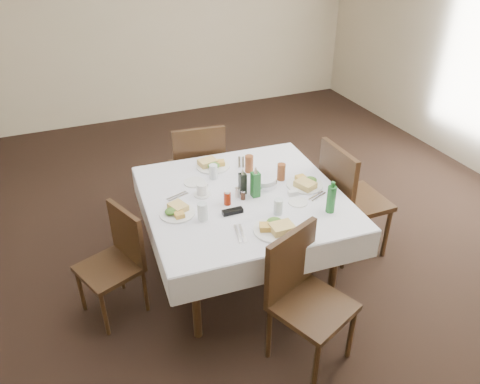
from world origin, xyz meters
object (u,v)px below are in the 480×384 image
Objects in this scene: green_bottle at (331,199)px; water_e at (281,172)px; dining_table at (243,203)px; water_n at (213,172)px; chair_north at (198,166)px; ketchup_bottle at (227,198)px; coffee_mug at (202,190)px; water_w at (202,212)px; water_s at (278,207)px; oil_cruet_green at (255,183)px; bread_basket at (264,182)px; chair_east at (347,194)px; oil_cruet_dark at (243,183)px; chair_west at (118,256)px; chair_south at (302,290)px.

water_e is at bearing 101.17° from green_bottle.
water_n is (-0.12, 0.33, 0.13)m from dining_table.
ketchup_bottle is at bearing -95.18° from chair_north.
dining_table is 0.33m from coffee_mug.
water_n is 0.94× the size of water_w.
ketchup_bottle is at bearing -56.82° from coffee_mug.
water_n is 0.90× the size of coffee_mug.
oil_cruet_green is at bearing 100.04° from water_s.
water_w is at bearing -156.40° from bread_basket.
water_w reaches higher than coffee_mug.
green_bottle is (0.41, -0.40, -0.00)m from oil_cruet_green.
chair_east is at bearing -45.11° from chair_north.
oil_cruet_green reaches higher than water_n.
water_w reaches higher than water_e.
oil_cruet_dark is 0.67m from green_bottle.
water_w is at bearing -151.17° from oil_cruet_dark.
water_w is at bearing -106.10° from chair_north.
chair_north is 8.15× the size of water_n.
chair_east is 1.90m from chair_west.
coffee_mug is 0.96m from green_bottle.
oil_cruet_green is (0.04, 0.83, 0.33)m from chair_south.
ketchup_bottle is at bearing 138.09° from water_s.
chair_east is 4.24× the size of green_bottle.
water_w is (-1.30, -0.13, 0.24)m from chair_east.
bread_basket is (-0.17, -0.04, -0.03)m from water_e.
oil_cruet_dark is 0.85× the size of oil_cruet_green.
oil_cruet_green reaches higher than bread_basket.
oil_cruet_green is at bearing -137.59° from bread_basket.
chair_north is 1.05× the size of chair_south.
oil_cruet_dark reaches higher than water_n.
oil_cruet_dark reaches higher than water_s.
chair_north is 0.96m from water_e.
dining_table is 0.45m from water_w.
water_e reaches higher than chair_west.
chair_south is 1.20m from chair_east.
chair_north is at bearing 93.31° from chair_south.
chair_east is 8.45× the size of water_e.
chair_north is at bearing 94.68° from oil_cruet_dark.
chair_north reaches higher than bread_basket.
dining_table is 12.72× the size of water_n.
green_bottle reaches higher than water_n.
coffee_mug is at bearing -105.25° from chair_north.
water_e is (0.34, 0.99, 0.28)m from chair_south.
chair_east is (0.98, -0.98, 0.02)m from chair_north.
chair_east is 7.92× the size of water_w.
green_bottle is (1.47, -0.45, 0.39)m from chair_west.
bread_basket is 1.52× the size of coffee_mug.
water_n is at bearing 20.37° from chair_west.
dining_table is at bearing -23.99° from coffee_mug.
green_bottle is at bearing -30.06° from ketchup_bottle.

